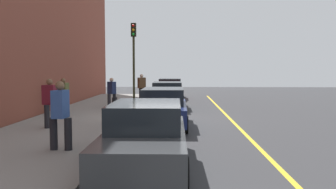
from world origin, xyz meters
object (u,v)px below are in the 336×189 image
at_px(pedestrian_burgundy_coat, 50,101).
at_px(parked_car_navy, 163,108).
at_px(traffic_light_pole, 134,51).
at_px(parked_car_charcoal, 146,136).
at_px(pedestrian_navy_coat, 112,92).
at_px(pedestrian_brown_coat, 142,86).
at_px(pedestrian_olive_coat, 63,95).
at_px(rolling_suitcase, 115,102).
at_px(parked_car_red, 170,89).
at_px(parked_car_black, 167,95).
at_px(pedestrian_blue_coat, 60,113).

bearing_deg(pedestrian_burgundy_coat, parked_car_navy, 106.31).
distance_m(parked_car_navy, traffic_light_pole, 5.76).
xyz_separation_m(parked_car_charcoal, pedestrian_navy_coat, (-11.30, -2.90, 0.26)).
height_order(pedestrian_burgundy_coat, pedestrian_navy_coat, pedestrian_burgundy_coat).
relative_size(pedestrian_brown_coat, pedestrian_navy_coat, 1.08).
bearing_deg(parked_car_navy, pedestrian_olive_coat, -119.23).
bearing_deg(rolling_suitcase, pedestrian_brown_coat, 164.30).
height_order(parked_car_red, pedestrian_olive_coat, pedestrian_olive_coat).
xyz_separation_m(parked_car_red, parked_car_black, (6.81, 0.02, -0.00)).
bearing_deg(pedestrian_olive_coat, pedestrian_burgundy_coat, 10.93).
xyz_separation_m(parked_car_navy, pedestrian_navy_coat, (-5.37, -3.04, 0.26)).
distance_m(parked_car_charcoal, traffic_light_pole, 11.23).
height_order(parked_car_charcoal, pedestrian_olive_coat, pedestrian_olive_coat).
height_order(parked_car_black, pedestrian_brown_coat, pedestrian_brown_coat).
distance_m(pedestrian_brown_coat, rolling_suitcase, 4.15).
distance_m(parked_car_black, parked_car_navy, 6.37).
relative_size(parked_car_navy, pedestrian_navy_coat, 2.83).
relative_size(parked_car_red, parked_car_charcoal, 0.97).
bearing_deg(pedestrian_olive_coat, rolling_suitcase, 149.01).
bearing_deg(parked_car_black, parked_car_charcoal, -0.46).
xyz_separation_m(parked_car_red, rolling_suitcase, (7.37, -2.90, -0.34)).
distance_m(pedestrian_blue_coat, rolling_suitcase, 10.67).
xyz_separation_m(parked_car_charcoal, rolling_suitcase, (-11.75, -2.82, -0.34)).
height_order(pedestrian_blue_coat, traffic_light_pole, traffic_light_pole).
relative_size(pedestrian_brown_coat, traffic_light_pole, 0.39).
bearing_deg(pedestrian_navy_coat, rolling_suitcase, 170.74).
bearing_deg(parked_car_charcoal, parked_car_black, 179.54).
height_order(parked_car_navy, traffic_light_pole, traffic_light_pole).
distance_m(parked_car_black, parked_car_charcoal, 12.31).
relative_size(parked_car_black, parked_car_navy, 0.95).
relative_size(parked_car_red, parked_car_navy, 1.01).
xyz_separation_m(parked_car_black, pedestrian_navy_coat, (1.01, -2.99, 0.26)).
xyz_separation_m(parked_car_black, traffic_light_pole, (1.46, -1.72, 2.43)).
relative_size(parked_car_red, pedestrian_blue_coat, 2.55).
relative_size(pedestrian_olive_coat, rolling_suitcase, 1.91).
bearing_deg(parked_car_charcoal, traffic_light_pole, -171.49).
bearing_deg(pedestrian_brown_coat, parked_car_red, 152.32).
relative_size(pedestrian_brown_coat, pedestrian_burgundy_coat, 0.99).
distance_m(pedestrian_brown_coat, pedestrian_blue_coat, 14.60).
relative_size(parked_car_red, pedestrian_burgundy_coat, 2.62).
distance_m(parked_car_red, parked_car_charcoal, 19.12).
xyz_separation_m(parked_car_navy, traffic_light_pole, (-4.92, -1.76, 2.43)).
distance_m(parked_car_red, parked_car_black, 6.81).
distance_m(traffic_light_pole, rolling_suitcase, 3.15).
relative_size(pedestrian_navy_coat, rolling_suitcase, 1.84).
xyz_separation_m(parked_car_red, parked_car_navy, (13.19, 0.06, -0.00)).
xyz_separation_m(parked_car_navy, parked_car_charcoal, (5.93, -0.14, 0.00)).
bearing_deg(parked_car_navy, rolling_suitcase, -153.01).
bearing_deg(parked_car_red, parked_car_black, 0.14).
bearing_deg(parked_car_navy, parked_car_black, -179.62).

